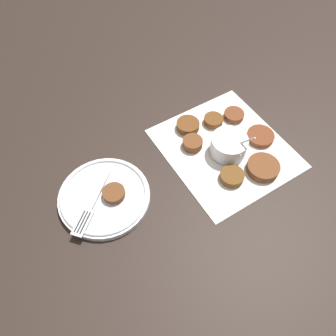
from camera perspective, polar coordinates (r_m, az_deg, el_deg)
ground_plane at (r=0.94m, az=11.22°, el=3.16°), size 4.00×4.00×0.00m
napkin at (r=0.94m, az=9.90°, el=3.45°), size 0.38×0.35×0.00m
sauce_bowl at (r=0.91m, az=10.45°, el=3.86°), size 0.11×0.10×0.09m
fritter_0 at (r=0.98m, az=15.62°, el=5.56°), size 0.08×0.08×0.01m
fritter_1 at (r=0.87m, az=11.06°, el=-1.40°), size 0.06×0.06×0.02m
fritter_2 at (r=0.90m, az=16.21°, el=0.11°), size 0.09×0.09×0.02m
fritter_3 at (r=0.98m, az=7.73°, el=8.19°), size 0.06×0.06×0.02m
fritter_4 at (r=0.92m, az=4.29°, el=4.36°), size 0.06×0.06×0.02m
fritter_5 at (r=1.01m, az=11.40°, el=9.06°), size 0.06×0.06×0.02m
fritter_6 at (r=0.96m, az=3.48°, el=7.42°), size 0.07×0.07×0.02m
serving_plate at (r=0.84m, az=-11.04°, el=-4.88°), size 0.23×0.23×0.02m
fritter_on_plate at (r=0.82m, az=-9.52°, el=-4.12°), size 0.06×0.06×0.01m
fork at (r=0.82m, az=-13.52°, el=-6.92°), size 0.15×0.15×0.00m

